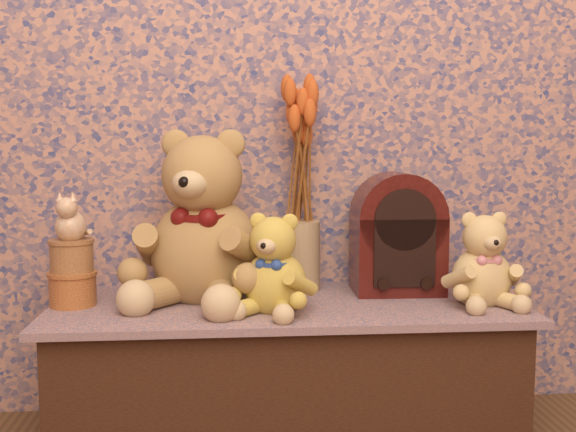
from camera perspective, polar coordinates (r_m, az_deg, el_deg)
name	(u,v)px	position (r m, az deg, el deg)	size (l,w,h in m)	color
display_shelf	(286,370)	(1.93, -0.13, -12.70)	(1.26, 0.53, 0.38)	#374871
teddy_large	(205,209)	(1.89, -6.88, 0.58)	(0.40, 0.47, 0.50)	#97653A
teddy_medium	(275,259)	(1.75, -1.10, -3.56)	(0.22, 0.26, 0.27)	#B59533
teddy_small	(482,255)	(1.90, 15.85, -3.11)	(0.21, 0.25, 0.27)	tan
cathedral_radio	(397,233)	(1.99, 9.08, -1.37)	(0.25, 0.18, 0.35)	#3C0F0B
ceramic_vase	(299,256)	(2.01, 0.94, -3.31)	(0.12, 0.12, 0.20)	tan
dried_stalks	(299,157)	(1.98, 0.96, 4.92)	(0.19, 0.19, 0.37)	#CA5320
biscuit_tin_lower	(73,289)	(1.91, -17.46, -5.83)	(0.12, 0.12, 0.09)	gold
biscuit_tin_upper	(72,257)	(1.90, -17.55, -3.24)	(0.11, 0.11, 0.09)	tan
cat_figurine	(70,216)	(1.88, -17.66, 0.02)	(0.09, 0.11, 0.13)	silver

